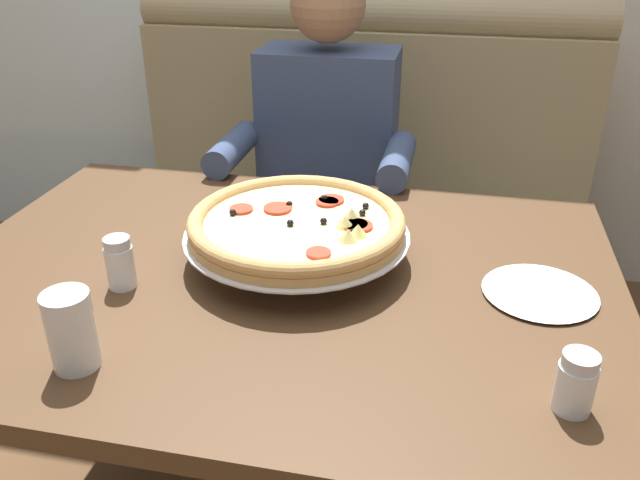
% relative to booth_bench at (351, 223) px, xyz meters
% --- Properties ---
extents(booth_bench, '(1.59, 0.78, 1.13)m').
position_rel_booth_bench_xyz_m(booth_bench, '(0.00, 0.00, 0.00)').
color(booth_bench, '#998966').
rests_on(booth_bench, ground_plane).
extents(dining_table, '(1.34, 0.97, 0.74)m').
position_rel_booth_bench_xyz_m(dining_table, '(0.00, -0.95, 0.26)').
color(dining_table, '#4C331E').
rests_on(dining_table, ground_plane).
extents(diner_main, '(0.54, 0.64, 1.27)m').
position_rel_booth_bench_xyz_m(diner_main, '(-0.05, -0.27, 0.31)').
color(diner_main, '#2D3342').
rests_on(diner_main, ground_plane).
extents(pizza, '(0.45, 0.45, 0.11)m').
position_rel_booth_bench_xyz_m(pizza, '(0.03, -0.89, 0.42)').
color(pizza, silver).
rests_on(pizza, dining_table).
extents(shaker_parmesan, '(0.06, 0.06, 0.10)m').
position_rel_booth_bench_xyz_m(shaker_parmesan, '(0.52, -1.24, 0.38)').
color(shaker_parmesan, white).
rests_on(shaker_parmesan, dining_table).
extents(shaker_pepper_flakes, '(0.05, 0.05, 0.10)m').
position_rel_booth_bench_xyz_m(shaker_pepper_flakes, '(-0.27, -1.06, 0.39)').
color(shaker_pepper_flakes, white).
rests_on(shaker_pepper_flakes, dining_table).
extents(plate_near_left, '(0.21, 0.21, 0.02)m').
position_rel_booth_bench_xyz_m(plate_near_left, '(0.50, -0.93, 0.35)').
color(plate_near_left, white).
rests_on(plate_near_left, dining_table).
extents(drinking_glass, '(0.07, 0.07, 0.13)m').
position_rel_booth_bench_xyz_m(drinking_glass, '(-0.23, -1.29, 0.40)').
color(drinking_glass, silver).
rests_on(drinking_glass, dining_table).
extents(patio_chair, '(0.40, 0.40, 0.86)m').
position_rel_booth_bench_xyz_m(patio_chair, '(-1.38, 1.04, 0.13)').
color(patio_chair, black).
rests_on(patio_chair, ground_plane).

